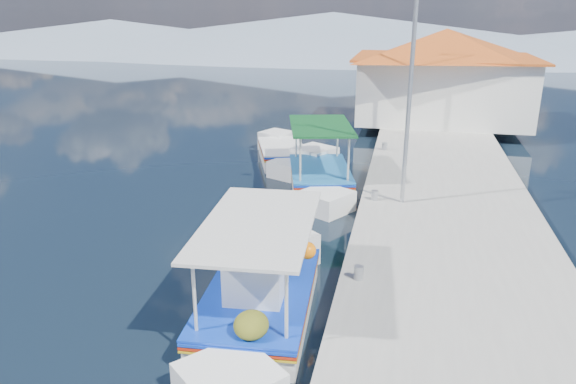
# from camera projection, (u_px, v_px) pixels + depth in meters

# --- Properties ---
(ground) EXTENTS (160.00, 160.00, 0.00)m
(ground) POSITION_uv_depth(u_px,v_px,m) (231.00, 231.00, 15.11)
(ground) COLOR black
(ground) RESTS_ON ground
(quay) EXTENTS (5.00, 44.00, 0.50)m
(quay) POSITION_uv_depth(u_px,v_px,m) (441.00, 174.00, 19.37)
(quay) COLOR #A4A29A
(quay) RESTS_ON ground
(bollards) EXTENTS (0.20, 17.20, 0.30)m
(bollards) POSITION_uv_depth(u_px,v_px,m) (381.00, 165.00, 18.98)
(bollards) COLOR #A5A8AD
(bollards) RESTS_ON quay
(main_caique) EXTENTS (2.33, 6.96, 2.30)m
(main_caique) POSITION_uv_depth(u_px,v_px,m) (261.00, 296.00, 10.85)
(main_caique) COLOR white
(main_caique) RESTS_ON ground
(caique_green_canopy) EXTENTS (2.96, 6.32, 2.44)m
(caique_green_canopy) POSITION_uv_depth(u_px,v_px,m) (321.00, 177.00, 18.68)
(caique_green_canopy) COLOR white
(caique_green_canopy) RESTS_ON ground
(caique_blue_hull) EXTENTS (2.89, 5.36, 1.01)m
(caique_blue_hull) POSITION_uv_depth(u_px,v_px,m) (283.00, 155.00, 21.74)
(caique_blue_hull) COLOR white
(caique_blue_hull) RESTS_ON ground
(harbor_building) EXTENTS (10.49, 10.49, 4.40)m
(harbor_building) POSITION_uv_depth(u_px,v_px,m) (443.00, 73.00, 26.80)
(harbor_building) COLOR silver
(harbor_building) RESTS_ON quay
(lamp_post_near) EXTENTS (1.21, 0.14, 6.00)m
(lamp_post_near) POSITION_uv_depth(u_px,v_px,m) (407.00, 87.00, 14.79)
(lamp_post_near) COLOR #A5A8AD
(lamp_post_near) RESTS_ON quay
(lamp_post_far) EXTENTS (1.21, 0.14, 6.00)m
(lamp_post_far) POSITION_uv_depth(u_px,v_px,m) (409.00, 57.00, 23.10)
(lamp_post_far) COLOR #A5A8AD
(lamp_post_far) RESTS_ON quay
(mountain_ridge) EXTENTS (171.40, 96.00, 5.50)m
(mountain_ridge) POSITION_uv_depth(u_px,v_px,m) (428.00, 40.00, 64.84)
(mountain_ridge) COLOR slate
(mountain_ridge) RESTS_ON ground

